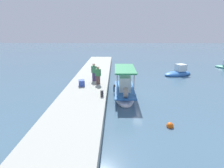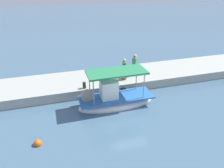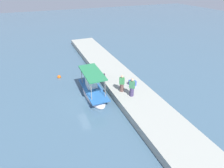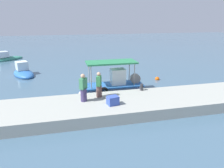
{
  "view_description": "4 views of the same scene",
  "coord_description": "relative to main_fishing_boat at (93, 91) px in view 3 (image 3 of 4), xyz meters",
  "views": [
    {
      "loc": [
        15.58,
        -1.27,
        5.8
      ],
      "look_at": [
        -0.17,
        -1.54,
        0.91
      ],
      "focal_mm": 28.79,
      "sensor_mm": 36.0,
      "label": 1
    },
    {
      "loc": [
        4.6,
        11.9,
        8.05
      ],
      "look_at": [
        0.54,
        -1.61,
        1.09
      ],
      "focal_mm": 35.24,
      "sensor_mm": 36.0,
      "label": 2
    },
    {
      "loc": [
        -14.6,
        3.89,
        10.21
      ],
      "look_at": [
        0.16,
        -2.27,
        1.11
      ],
      "focal_mm": 29.99,
      "sensor_mm": 36.0,
      "label": 3
    },
    {
      "loc": [
        -2.97,
        -15.74,
        5.8
      ],
      "look_at": [
        0.36,
        -1.64,
        1.14
      ],
      "focal_mm": 33.33,
      "sensor_mm": 36.0,
      "label": 4
    }
  ],
  "objects": [
    {
      "name": "fisherman_by_crate",
      "position": [
        -2.57,
        -2.93,
        1.04
      ],
      "size": [
        0.56,
        0.57,
        1.79
      ],
      "color": "#403661",
      "rests_on": "dock_quay"
    },
    {
      "name": "dock_quay",
      "position": [
        -0.68,
        -3.4,
        -0.13
      ],
      "size": [
        36.0,
        3.78,
        0.71
      ],
      "primitive_type": "cube",
      "color": "#A1A49A",
      "rests_on": "ground_plane"
    },
    {
      "name": "marker_buoy",
      "position": [
        5.09,
        2.56,
        -0.4
      ],
      "size": [
        0.43,
        0.43,
        0.43
      ],
      "color": "#E4580F",
      "rests_on": "ground_plane"
    },
    {
      "name": "ground_plane",
      "position": [
        -0.68,
        0.44,
        -0.48
      ],
      "size": [
        120.0,
        120.0,
        0.0
      ],
      "primitive_type": "plane",
      "color": "#426077"
    },
    {
      "name": "mooring_bollard",
      "position": [
        1.75,
        -1.84,
        0.46
      ],
      "size": [
        0.24,
        0.24,
        0.47
      ],
      "primitive_type": "cylinder",
      "color": "#2D2D33",
      "rests_on": "dock_quay"
    },
    {
      "name": "main_fishing_boat",
      "position": [
        0.0,
        0.0,
        0.0
      ],
      "size": [
        5.25,
        1.84,
        2.92
      ],
      "color": "silver",
      "rests_on": "ground_plane"
    },
    {
      "name": "fisherman_near_bollard",
      "position": [
        -1.5,
        -2.43,
        1.0
      ],
      "size": [
        0.49,
        0.55,
        1.71
      ],
      "color": "brown",
      "rests_on": "dock_quay"
    },
    {
      "name": "cargo_crate",
      "position": [
        -0.91,
        -3.91,
        0.5
      ],
      "size": [
        0.76,
        0.66,
        0.54
      ],
      "primitive_type": "cube",
      "rotation": [
        0.0,
        0.0,
        0.24
      ],
      "color": "#3853B3",
      "rests_on": "dock_quay"
    }
  ]
}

